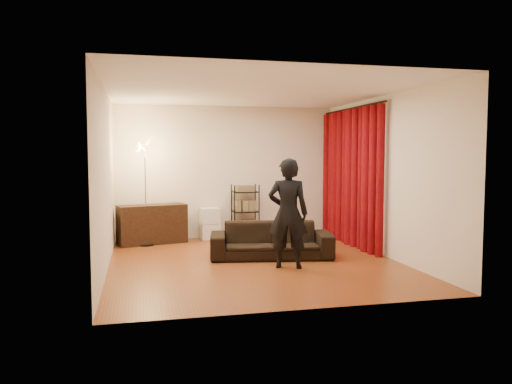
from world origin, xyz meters
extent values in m
plane|color=brown|center=(0.00, 0.00, 0.00)|extent=(5.00, 5.00, 0.00)
plane|color=white|center=(0.00, 0.00, 2.70)|extent=(5.00, 5.00, 0.00)
plane|color=beige|center=(0.00, 2.50, 1.35)|extent=(5.00, 0.00, 5.00)
plane|color=beige|center=(0.00, -2.50, 1.35)|extent=(5.00, 0.00, 5.00)
plane|color=beige|center=(-2.25, 0.00, 1.35)|extent=(0.00, 5.00, 5.00)
plane|color=beige|center=(2.25, 0.00, 1.35)|extent=(0.00, 5.00, 5.00)
cylinder|color=black|center=(2.15, 1.12, 2.58)|extent=(0.04, 2.65, 0.04)
imported|color=black|center=(0.35, 0.28, 0.29)|extent=(2.11, 1.10, 0.59)
imported|color=black|center=(0.41, -0.50, 0.83)|extent=(0.71, 0.59, 1.66)
cube|color=black|center=(-1.54, 2.08, 0.38)|extent=(1.37, 0.79, 0.75)
camera|label=1|loc=(-1.76, -7.65, 1.72)|focal=35.00mm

